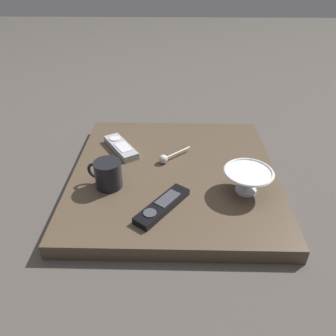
{
  "coord_description": "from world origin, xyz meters",
  "views": [
    {
      "loc": [
        0.86,
        0.0,
        0.63
      ],
      "look_at": [
        0.02,
        -0.02,
        0.06
      ],
      "focal_mm": 35.12,
      "sensor_mm": 36.0,
      "label": 1
    }
  ],
  "objects_px": {
    "cereal_bowl": "(246,180)",
    "coffee_mug": "(106,174)",
    "teaspoon": "(164,158)",
    "tv_remote_near": "(161,206)",
    "tv_remote_far": "(120,147)"
  },
  "relations": [
    {
      "from": "coffee_mug",
      "to": "tv_remote_near",
      "type": "height_order",
      "value": "coffee_mug"
    },
    {
      "from": "cereal_bowl",
      "to": "coffee_mug",
      "type": "height_order",
      "value": "coffee_mug"
    },
    {
      "from": "cereal_bowl",
      "to": "coffee_mug",
      "type": "distance_m",
      "value": 0.4
    },
    {
      "from": "cereal_bowl",
      "to": "coffee_mug",
      "type": "xyz_separation_m",
      "value": [
        -0.02,
        -0.4,
        0.0
      ]
    },
    {
      "from": "coffee_mug",
      "to": "teaspoon",
      "type": "bearing_deg",
      "value": 129.36
    },
    {
      "from": "coffee_mug",
      "to": "teaspoon",
      "type": "distance_m",
      "value": 0.21
    },
    {
      "from": "cereal_bowl",
      "to": "tv_remote_near",
      "type": "bearing_deg",
      "value": -70.87
    },
    {
      "from": "cereal_bowl",
      "to": "tv_remote_near",
      "type": "distance_m",
      "value": 0.25
    },
    {
      "from": "cereal_bowl",
      "to": "tv_remote_far",
      "type": "height_order",
      "value": "cereal_bowl"
    },
    {
      "from": "coffee_mug",
      "to": "tv_remote_near",
      "type": "bearing_deg",
      "value": 58.55
    },
    {
      "from": "tv_remote_near",
      "to": "tv_remote_far",
      "type": "relative_size",
      "value": 1.04
    },
    {
      "from": "cereal_bowl",
      "to": "tv_remote_far",
      "type": "bearing_deg",
      "value": -119.53
    },
    {
      "from": "teaspoon",
      "to": "cereal_bowl",
      "type": "bearing_deg",
      "value": 57.7
    },
    {
      "from": "coffee_mug",
      "to": "tv_remote_near",
      "type": "relative_size",
      "value": 0.59
    },
    {
      "from": "tv_remote_far",
      "to": "coffee_mug",
      "type": "bearing_deg",
      "value": -1.75
    }
  ]
}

